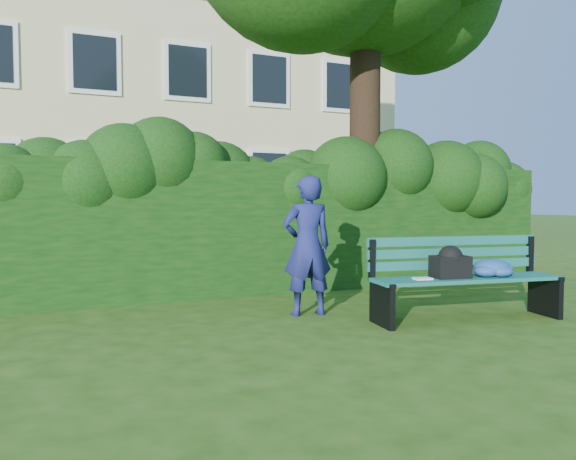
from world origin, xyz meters
name	(u,v)px	position (x,y,z in m)	size (l,w,h in m)	color
ground	(311,322)	(0.00, 0.00, 0.00)	(80.00, 80.00, 0.00)	#22490E
apartment_building	(121,57)	(0.00, 13.99, 6.00)	(16.00, 8.08, 12.00)	beige
hedge	(242,228)	(0.00, 2.20, 0.90)	(10.00, 1.00, 1.80)	black
park_bench	(468,273)	(1.61, -0.57, 0.50)	(2.14, 0.87, 0.89)	#0F4D47
man_reading	(307,246)	(0.13, 0.36, 0.78)	(0.57, 0.37, 1.56)	navy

